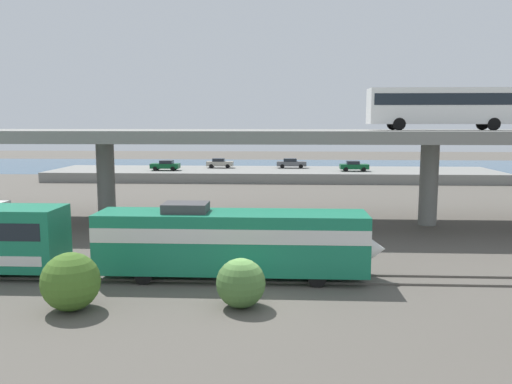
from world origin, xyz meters
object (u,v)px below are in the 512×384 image
Objects in this scene: train_locomotive at (245,239)px; parked_car_3 at (291,163)px; parked_car_1 at (220,163)px; parked_car_2 at (165,165)px; parked_car_0 at (354,166)px; transit_bus_on_overpass at (442,105)px.

train_locomotive reaches higher than parked_car_3.
parked_car_2 is at bearing -147.96° from parked_car_1.
parked_car_0 is at bearing 75.84° from train_locomotive.
parked_car_0 is 20.72m from parked_car_1.
parked_car_0 is 27.77m from parked_car_2.
parked_car_3 is at bearing -72.68° from transit_bus_on_overpass.
parked_car_3 is (-9.07, 4.77, 0.00)m from parked_car_0.
parked_car_3 is at bearing 1.75° from parked_car_1.
transit_bus_on_overpass reaches higher than train_locomotive.
parked_car_0 is at bearing -27.73° from parked_car_3.
parked_car_1 is 0.98× the size of parked_car_2.
parked_car_0 and parked_car_1 have the same top height.
transit_bus_on_overpass is 2.61× the size of parked_car_3.
parked_car_1 and parked_car_3 have the same top height.
parked_car_0 is 0.90× the size of parked_car_3.
parked_car_2 is at bearing -164.88° from parked_car_3.
train_locomotive is 50.69m from parked_car_0.
parked_car_1 is at bearing -58.42° from transit_bus_on_overpass.
parked_car_1 is at bearing 98.33° from train_locomotive.
transit_bus_on_overpass is 40.11m from parked_car_3.
transit_bus_on_overpass is 45.19m from parked_car_2.
train_locomotive is 3.77× the size of parked_car_0.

